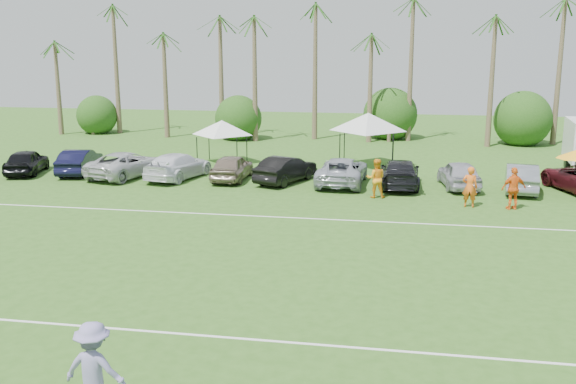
# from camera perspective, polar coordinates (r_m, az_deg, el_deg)

# --- Properties ---
(ground) EXTENTS (120.00, 120.00, 0.00)m
(ground) POSITION_cam_1_polar(r_m,az_deg,el_deg) (16.26, -16.75, -14.60)
(ground) COLOR #315D1B
(ground) RESTS_ON ground
(field_lines) EXTENTS (80.00, 12.10, 0.01)m
(field_lines) POSITION_cam_1_polar(r_m,az_deg,el_deg) (23.08, -7.88, -5.84)
(field_lines) COLOR white
(field_lines) RESTS_ON ground
(palm_tree_0) EXTENTS (2.40, 2.40, 8.90)m
(palm_tree_0) POSITION_cam_1_polar(r_m,az_deg,el_deg) (58.41, -20.10, 12.18)
(palm_tree_0) COLOR brown
(palm_tree_0) RESTS_ON ground
(palm_tree_1) EXTENTS (2.40, 2.40, 9.90)m
(palm_tree_1) POSITION_cam_1_polar(r_m,az_deg,el_deg) (56.12, -15.61, 13.38)
(palm_tree_1) COLOR brown
(palm_tree_1) RESTS_ON ground
(palm_tree_2) EXTENTS (2.40, 2.40, 10.90)m
(palm_tree_2) POSITION_cam_1_polar(r_m,az_deg,el_deg) (54.21, -10.73, 14.57)
(palm_tree_2) COLOR brown
(palm_tree_2) RESTS_ON ground
(palm_tree_3) EXTENTS (2.40, 2.40, 11.90)m
(palm_tree_3) POSITION_cam_1_polar(r_m,az_deg,el_deg) (52.99, -6.56, 15.67)
(palm_tree_3) COLOR brown
(palm_tree_3) RESTS_ON ground
(palm_tree_4) EXTENTS (2.40, 2.40, 8.90)m
(palm_tree_4) POSITION_cam_1_polar(r_m,az_deg,el_deg) (51.93, -2.14, 12.95)
(palm_tree_4) COLOR brown
(palm_tree_4) RESTS_ON ground
(palm_tree_5) EXTENTS (2.40, 2.40, 9.90)m
(palm_tree_5) POSITION_cam_1_polar(r_m,az_deg,el_deg) (51.26, 2.36, 13.92)
(palm_tree_5) COLOR brown
(palm_tree_5) RESTS_ON ground
(palm_tree_6) EXTENTS (2.40, 2.40, 10.90)m
(palm_tree_6) POSITION_cam_1_polar(r_m,az_deg,el_deg) (50.90, 6.99, 14.82)
(palm_tree_6) COLOR brown
(palm_tree_6) RESTS_ON ground
(palm_tree_7) EXTENTS (2.40, 2.40, 11.90)m
(palm_tree_7) POSITION_cam_1_polar(r_m,az_deg,el_deg) (50.87, 11.69, 15.61)
(palm_tree_7) COLOR brown
(palm_tree_7) RESTS_ON ground
(palm_tree_8) EXTENTS (2.40, 2.40, 8.90)m
(palm_tree_8) POSITION_cam_1_polar(r_m,az_deg,el_deg) (51.16, 17.29, 12.40)
(palm_tree_8) COLOR brown
(palm_tree_8) RESTS_ON ground
(palm_tree_9) EXTENTS (2.40, 2.40, 9.90)m
(palm_tree_9) POSITION_cam_1_polar(r_m,az_deg,el_deg) (52.01, 22.96, 12.94)
(palm_tree_9) COLOR brown
(palm_tree_9) RESTS_ON ground
(bush_tree_0) EXTENTS (4.00, 4.00, 4.00)m
(bush_tree_0) POSITION_cam_1_polar(r_m,az_deg,el_deg) (58.15, -16.60, 6.80)
(bush_tree_0) COLOR brown
(bush_tree_0) RESTS_ON ground
(bush_tree_1) EXTENTS (4.00, 4.00, 4.00)m
(bush_tree_1) POSITION_cam_1_polar(r_m,az_deg,el_deg) (53.65, -3.97, 6.84)
(bush_tree_1) COLOR brown
(bush_tree_1) RESTS_ON ground
(bush_tree_2) EXTENTS (4.00, 4.00, 4.00)m
(bush_tree_2) POSITION_cam_1_polar(r_m,az_deg,el_deg) (52.09, 9.04, 6.54)
(bush_tree_2) COLOR brown
(bush_tree_2) RESTS_ON ground
(bush_tree_3) EXTENTS (4.00, 4.00, 4.00)m
(bush_tree_3) POSITION_cam_1_polar(r_m,az_deg,el_deg) (52.88, 19.99, 6.02)
(bush_tree_3) COLOR brown
(bush_tree_3) RESTS_ON ground
(sideline_player_a) EXTENTS (0.76, 0.56, 1.92)m
(sideline_player_a) POSITION_cam_1_polar(r_m,az_deg,el_deg) (31.01, 15.86, 0.44)
(sideline_player_a) COLOR orange
(sideline_player_a) RESTS_ON ground
(sideline_player_b) EXTENTS (1.01, 0.81, 1.95)m
(sideline_player_b) POSITION_cam_1_polar(r_m,az_deg,el_deg) (31.99, 7.82, 1.21)
(sideline_player_b) COLOR orange
(sideline_player_b) RESTS_ON ground
(sideline_player_c) EXTENTS (1.25, 0.81, 1.97)m
(sideline_player_c) POSITION_cam_1_polar(r_m,az_deg,el_deg) (31.15, 19.42, 0.30)
(sideline_player_c) COLOR orange
(sideline_player_c) RESTS_ON ground
(canopy_tent_left) EXTENTS (3.99, 3.99, 3.24)m
(canopy_tent_left) POSITION_cam_1_polar(r_m,az_deg,el_deg) (41.11, -5.90, 6.35)
(canopy_tent_left) COLOR black
(canopy_tent_left) RESTS_ON ground
(canopy_tent_right) EXTENTS (4.83, 4.83, 3.91)m
(canopy_tent_right) POSITION_cam_1_polar(r_m,az_deg,el_deg) (40.08, 7.15, 6.99)
(canopy_tent_right) COLOR black
(canopy_tent_right) RESTS_ON ground
(frisbee_player) EXTENTS (1.33, 0.78, 1.99)m
(frisbee_player) POSITION_cam_1_polar(r_m,az_deg,el_deg) (13.95, -16.85, -14.82)
(frisbee_player) COLOR #867EB3
(frisbee_player) RESTS_ON ground
(parked_car_0) EXTENTS (2.76, 4.58, 1.46)m
(parked_car_0) POSITION_cam_1_polar(r_m,az_deg,el_deg) (40.83, -22.23, 2.53)
(parked_car_0) COLOR black
(parked_car_0) RESTS_ON ground
(parked_car_1) EXTENTS (2.27, 4.63, 1.46)m
(parked_car_1) POSITION_cam_1_polar(r_m,az_deg,el_deg) (39.74, -18.03, 2.60)
(parked_car_1) COLOR black
(parked_car_1) RESTS_ON ground
(parked_car_2) EXTENTS (3.65, 5.69, 1.46)m
(parked_car_2) POSITION_cam_1_polar(r_m,az_deg,el_deg) (38.02, -14.18, 2.40)
(parked_car_2) COLOR #BDBEC0
(parked_car_2) RESTS_ON ground
(parked_car_3) EXTENTS (3.13, 5.36, 1.46)m
(parked_car_3) POSITION_cam_1_polar(r_m,az_deg,el_deg) (36.93, -9.73, 2.31)
(parked_car_3) COLOR white
(parked_car_3) RESTS_ON ground
(parked_car_4) EXTENTS (1.74, 4.29, 1.46)m
(parked_car_4) POSITION_cam_1_polar(r_m,az_deg,el_deg) (36.15, -5.01, 2.22)
(parked_car_4) COLOR #7D6C5A
(parked_car_4) RESTS_ON ground
(parked_car_5) EXTENTS (3.06, 4.69, 1.46)m
(parked_car_5) POSITION_cam_1_polar(r_m,az_deg,el_deg) (35.36, -0.19, 2.03)
(parked_car_5) COLOR black
(parked_car_5) RESTS_ON ground
(parked_car_6) EXTENTS (2.58, 5.33, 1.46)m
(parked_car_6) POSITION_cam_1_polar(r_m,az_deg,el_deg) (35.01, 4.83, 1.88)
(parked_car_6) COLOR #A5AAB5
(parked_car_6) RESTS_ON ground
(parked_car_7) EXTENTS (2.10, 5.05, 1.46)m
(parked_car_7) POSITION_cam_1_polar(r_m,az_deg,el_deg) (34.80, 9.91, 1.66)
(parked_car_7) COLOR black
(parked_car_7) RESTS_ON ground
(parked_car_8) EXTENTS (2.26, 4.47, 1.46)m
(parked_car_8) POSITION_cam_1_polar(r_m,az_deg,el_deg) (35.20, 14.97, 1.54)
(parked_car_8) COLOR #ACABB6
(parked_car_8) RESTS_ON ground
(parked_car_9) EXTENTS (2.12, 4.60, 1.46)m
(parked_car_9) POSITION_cam_1_polar(r_m,az_deg,el_deg) (35.27, 20.04, 1.22)
(parked_car_9) COLOR slate
(parked_car_9) RESTS_ON ground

